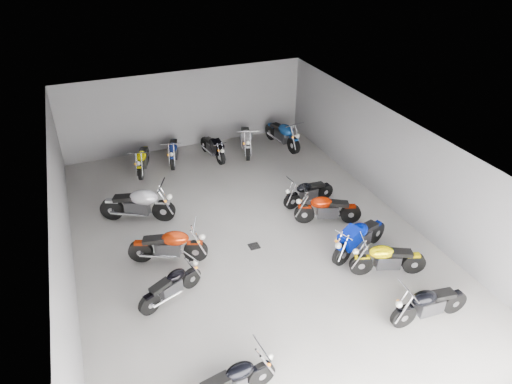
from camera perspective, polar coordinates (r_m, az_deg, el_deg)
ground at (r=13.96m, az=-1.00°, el=-5.63°), size 14.00×14.00×0.00m
wall_back at (r=19.12m, az=-8.73°, el=10.16°), size 10.00×0.10×3.20m
wall_left at (r=12.50m, az=-23.07°, el=-4.46°), size 0.10×14.00×3.20m
wall_right at (r=15.33m, az=16.70°, el=3.62°), size 0.10×14.00×3.20m
ceiling at (r=12.30m, az=-1.14°, el=6.46°), size 10.00×14.00×0.04m
drain_grate at (r=13.58m, az=-0.24°, el=-6.78°), size 0.32×0.32×0.01m
motorcycle_left_a at (r=9.79m, az=-3.06°, el=-22.65°), size 1.99×0.45×0.88m
motorcycle_left_c at (r=11.86m, az=-10.55°, el=-11.39°), size 1.76×0.87×0.82m
motorcycle_left_d at (r=12.98m, az=-10.87°, el=-6.60°), size 2.12×0.94×0.98m
motorcycle_left_f at (r=14.87m, az=-14.53°, el=-1.51°), size 2.25×1.15×1.06m
motorcycle_right_a at (r=11.87m, az=20.85°, el=-12.92°), size 2.08×0.43×0.91m
motorcycle_right_b at (r=12.85m, az=16.09°, el=-8.03°), size 2.00×0.82×0.91m
motorcycle_right_c at (r=13.36m, az=12.79°, el=-5.59°), size 2.15×0.89×0.98m
motorcycle_right_d at (r=14.48m, az=8.86°, el=-2.10°), size 2.02×0.90×0.93m
motorcycle_right_e at (r=15.36m, az=6.54°, el=-0.00°), size 1.91×0.42×0.84m
motorcycle_back_b at (r=17.82m, az=-13.97°, el=3.99°), size 0.75×1.95×0.89m
motorcycle_back_c at (r=18.25m, az=-10.29°, el=5.09°), size 0.70×1.94×0.88m
motorcycle_back_d at (r=18.35m, az=-5.42°, el=5.59°), size 0.50×1.94×0.86m
motorcycle_back_e at (r=18.76m, az=-1.23°, el=6.58°), size 0.80×2.22×1.00m
motorcycle_back_f at (r=19.23m, az=3.35°, el=7.23°), size 0.63×2.32×1.03m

